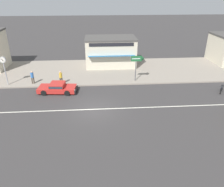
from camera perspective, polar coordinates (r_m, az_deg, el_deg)
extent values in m
plane|color=#383535|center=(20.68, -4.74, -4.13)|extent=(160.00, 160.00, 0.00)
cube|color=silver|center=(20.68, -4.74, -4.13)|extent=(50.40, 0.14, 0.01)
cube|color=gray|center=(30.20, -4.70, 5.93)|extent=(68.00, 10.00, 0.15)
cube|color=red|center=(24.54, -14.11, 1.22)|extent=(4.15, 2.13, 0.48)
cube|color=red|center=(24.35, -14.11, 2.18)|extent=(1.64, 1.74, 0.42)
cube|color=#28333D|center=(24.35, -14.11, 2.18)|extent=(1.58, 1.77, 0.27)
cube|color=black|center=(24.14, -9.36, 1.00)|extent=(0.27, 1.76, 0.28)
cube|color=white|center=(24.62, -9.23, 2.04)|extent=(0.10, 0.25, 0.14)
cube|color=white|center=(23.50, -9.72, 0.81)|extent=(0.10, 0.25, 0.14)
cylinder|color=black|center=(25.05, -10.88, 1.81)|extent=(0.62, 0.27, 0.60)
cylinder|color=black|center=(23.54, -11.64, 0.12)|extent=(0.62, 0.27, 0.60)
cylinder|color=black|center=(25.67, -16.33, 1.80)|extent=(0.62, 0.27, 0.60)
cylinder|color=black|center=(24.20, -17.40, 0.16)|extent=(0.62, 0.27, 0.60)
cylinder|color=black|center=(26.21, 26.53, 0.48)|extent=(0.40, 0.52, 0.56)
cylinder|color=black|center=(27.37, 26.84, 1.43)|extent=(0.40, 0.52, 0.56)
cube|color=black|center=(26.72, 26.77, 1.35)|extent=(0.73, 0.95, 0.18)
cube|color=black|center=(26.81, 26.86, 1.74)|extent=(0.52, 0.60, 0.12)
ellipsoid|color=black|center=(26.47, 26.76, 1.42)|extent=(0.43, 0.47, 0.22)
cylinder|color=#232326|center=(26.05, 26.75, 1.49)|extent=(0.47, 0.35, 0.03)
cylinder|color=#9E9EA3|center=(27.77, -25.99, 4.61)|extent=(0.12, 0.12, 2.65)
cylinder|color=#9E9EA3|center=(27.29, -26.66, 7.87)|extent=(0.70, 0.18, 0.70)
cylinder|color=white|center=(27.20, -26.73, 7.81)|extent=(0.61, 0.02, 0.61)
cylinder|color=white|center=(27.37, -26.59, 7.94)|extent=(0.61, 0.02, 0.61)
cube|color=black|center=(27.20, -26.74, 7.80)|extent=(0.07, 0.01, 0.32)
cube|color=black|center=(27.19, -26.74, 7.80)|extent=(0.42, 0.01, 0.31)
cylinder|color=#4C4C51|center=(26.37, 6.17, 5.86)|extent=(0.10, 0.10, 2.43)
cube|color=#236638|center=(25.85, 6.34, 9.05)|extent=(1.20, 0.06, 0.65)
cone|color=#236638|center=(26.00, 8.05, 9.05)|extent=(0.36, 0.72, 0.72)
cube|color=white|center=(25.82, 6.36, 9.03)|extent=(0.96, 0.01, 0.10)
cylinder|color=#4C4238|center=(27.31, -20.15, 3.22)|extent=(0.14, 0.14, 0.76)
cylinder|color=#4C4238|center=(27.25, -19.75, 3.24)|extent=(0.14, 0.14, 0.76)
cylinder|color=#336BB7|center=(27.05, -20.16, 4.53)|extent=(0.34, 0.34, 0.57)
sphere|color=#D6AD89|center=(26.92, -20.29, 5.30)|extent=(0.21, 0.21, 0.21)
cylinder|color=#4C4238|center=(26.20, -13.35, 3.24)|extent=(0.14, 0.14, 0.79)
cylinder|color=#4C4238|center=(26.17, -12.92, 3.26)|extent=(0.14, 0.14, 0.79)
cylinder|color=gold|center=(25.94, -13.28, 4.67)|extent=(0.34, 0.34, 0.60)
sphere|color=#D6AD89|center=(25.80, -13.37, 5.51)|extent=(0.22, 0.22, 0.22)
cube|color=beige|center=(31.71, -0.40, 10.72)|extent=(6.94, 4.20, 3.79)
cube|color=#474442|center=(31.25, -0.41, 14.29)|extent=(7.08, 4.29, 0.24)
cube|color=#286BA3|center=(29.32, -0.09, 9.77)|extent=(6.24, 0.90, 0.28)
cube|color=black|center=(29.27, -0.13, 12.66)|extent=(5.90, 0.08, 0.44)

